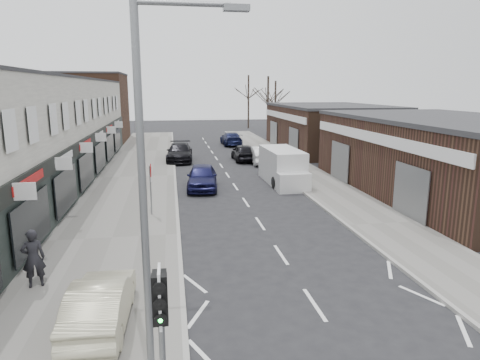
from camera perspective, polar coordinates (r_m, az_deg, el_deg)
name	(u,v)px	position (r m, az deg, el deg)	size (l,w,h in m)	color
ground	(340,343)	(12.00, 13.20, -20.35)	(160.00, 160.00, 0.00)	black
pavement_left	(136,177)	(32.04, -13.74, 0.38)	(5.50, 64.00, 0.12)	slate
pavement_right	(301,172)	(33.41, 8.14, 1.08)	(3.50, 64.00, 0.12)	slate
shop_terrace_left	(20,134)	(30.42, -27.27, 5.44)	(8.00, 41.00, 7.10)	silver
brick_block_far	(91,109)	(55.15, -19.24, 8.97)	(8.00, 10.00, 8.00)	#492D1F
right_unit_near	(448,158)	(28.91, 26.03, 2.66)	(10.00, 18.00, 4.50)	#3C271B
right_unit_far	(329,128)	(46.56, 11.82, 6.76)	(10.00, 16.00, 4.50)	#3C271B
tree_far_a	(267,136)	(59.12, 3.69, 5.89)	(3.60, 3.60, 8.00)	#382D26
tree_far_b	(275,131)	(65.50, 4.66, 6.48)	(3.60, 3.60, 7.50)	#382D26
tree_far_c	(248,128)	(70.72, 1.12, 6.93)	(3.60, 3.60, 8.50)	#382D26
traffic_light	(161,310)	(8.29, -10.54, -16.65)	(0.28, 0.60, 3.10)	slate
street_lamp	(151,179)	(8.69, -11.77, 0.18)	(2.23, 0.22, 8.00)	slate
warning_sign	(151,174)	(21.73, -11.80, 0.76)	(0.12, 0.80, 2.70)	slate
white_van	(283,167)	(29.43, 5.71, 1.72)	(2.22, 6.03, 2.33)	silver
sedan_on_pavement	(101,302)	(12.44, -18.07, -15.26)	(1.41, 4.03, 1.33)	#BFBA99
pedestrian	(33,258)	(15.33, -25.84, -9.36)	(0.70, 0.46, 1.93)	black
parked_car_left_a	(202,177)	(27.71, -5.06, 0.43)	(1.87, 4.66, 1.59)	#13143E
parked_car_left_b	(180,152)	(38.65, -8.06, 3.68)	(2.23, 5.50, 1.60)	black
parked_car_right_a	(260,155)	(37.12, 2.74, 3.36)	(1.58, 4.53, 1.49)	white
parked_car_right_b	(244,152)	(38.48, 0.47, 3.71)	(1.80, 4.47, 1.52)	black
parked_car_right_c	(231,139)	(49.31, -1.20, 5.54)	(2.08, 5.11, 1.48)	#121638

